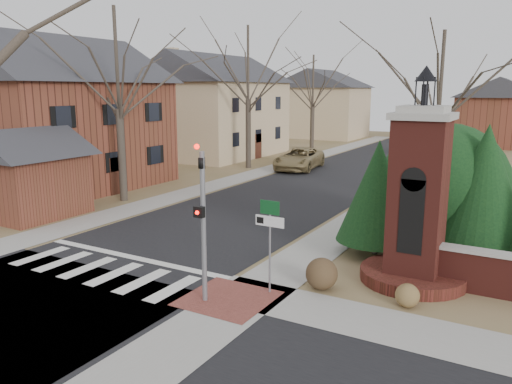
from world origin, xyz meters
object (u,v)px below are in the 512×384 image
Objects in this scene: pickup_truck at (299,159)px; traffic_signal_pole at (203,211)px; brick_gate_monument at (417,213)px; sign_post at (270,228)px; distant_car at (419,147)px.

traffic_signal_pole is at bearing -78.44° from pickup_truck.
brick_gate_monument reaches higher than pickup_truck.
sign_post reaches higher than pickup_truck.
pickup_truck is at bearing 124.15° from brick_gate_monument.
brick_gate_monument reaches higher than distant_car.
pickup_truck is 14.54m from distant_car.
traffic_signal_pole is at bearing -136.76° from brick_gate_monument.
sign_post is (1.29, 1.41, -0.64)m from traffic_signal_pole.
traffic_signal_pole reaches higher than distant_car.
brick_gate_monument is at bearing 43.24° from traffic_signal_pole.
traffic_signal_pole is 1.64× the size of sign_post.
traffic_signal_pole is 1.16× the size of distant_car.
brick_gate_monument is 1.14× the size of pickup_truck.
brick_gate_monument is at bearing 41.42° from sign_post.
brick_gate_monument is (4.70, 4.42, -0.42)m from traffic_signal_pole.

